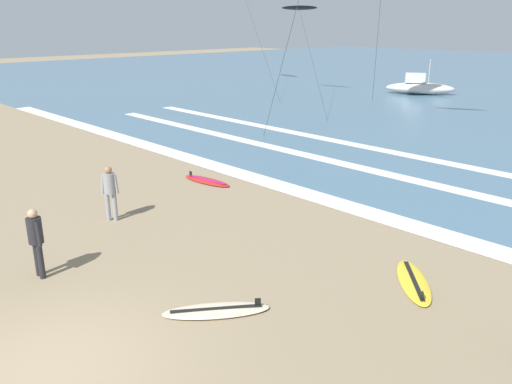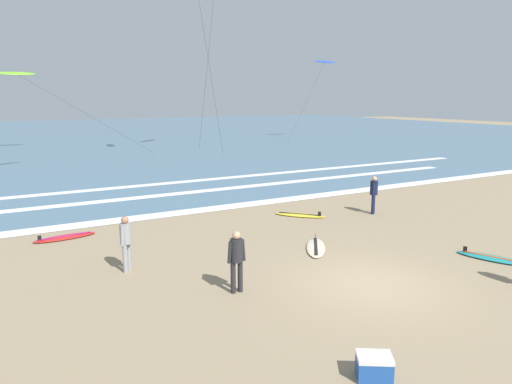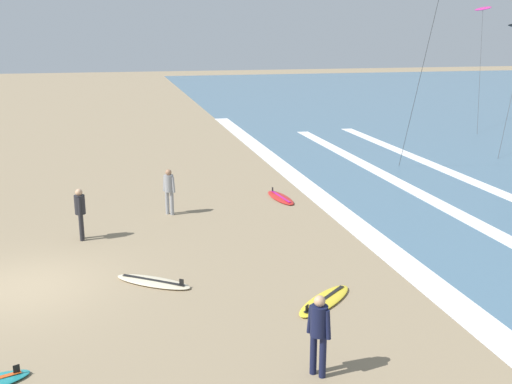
{
  "view_description": "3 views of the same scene",
  "coord_description": "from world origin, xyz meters",
  "px_view_note": "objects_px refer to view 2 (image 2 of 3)",
  "views": [
    {
      "loc": [
        7.41,
        -2.37,
        5.39
      ],
      "look_at": [
        0.28,
        4.42,
        2.14
      ],
      "focal_mm": 36.1,
      "sensor_mm": 36.0,
      "label": 1
    },
    {
      "loc": [
        -8.55,
        -8.9,
        4.86
      ],
      "look_at": [
        -1.15,
        4.15,
        1.87
      ],
      "focal_mm": 33.66,
      "sensor_mm": 36.0,
      "label": 2
    },
    {
      "loc": [
        14.99,
        2.39,
        6.21
      ],
      "look_at": [
        0.8,
        5.73,
        2.31
      ],
      "focal_mm": 42.77,
      "sensor_mm": 36.0,
      "label": 3
    }
  ],
  "objects_px": {
    "surfer_foreground_main": "(237,256)",
    "surfer_mid_group": "(126,239)",
    "surfboard_near_water": "(316,247)",
    "surfboard_right_spare": "(65,237)",
    "cooler_box": "(374,367)",
    "kite_lime_distant_low": "(17,74)",
    "surfer_right_near": "(374,191)",
    "surfboard_left_pile": "(300,215)",
    "kite_blue_high_left": "(325,62)",
    "surfboard_foreground_flat": "(493,258)"
  },
  "relations": [
    {
      "from": "surfboard_left_pile",
      "to": "kite_blue_high_left",
      "type": "relative_size",
      "value": 0.21
    },
    {
      "from": "surfboard_left_pile",
      "to": "surfboard_foreground_flat",
      "type": "height_order",
      "value": "same"
    },
    {
      "from": "kite_blue_high_left",
      "to": "cooler_box",
      "type": "relative_size",
      "value": 12.63
    },
    {
      "from": "surfer_foreground_main",
      "to": "surfboard_near_water",
      "type": "bearing_deg",
      "value": 25.9
    },
    {
      "from": "surfboard_left_pile",
      "to": "surfboard_right_spare",
      "type": "height_order",
      "value": "same"
    },
    {
      "from": "surfboard_near_water",
      "to": "cooler_box",
      "type": "relative_size",
      "value": 2.72
    },
    {
      "from": "surfboard_left_pile",
      "to": "surfboard_foreground_flat",
      "type": "relative_size",
      "value": 0.9
    },
    {
      "from": "surfboard_right_spare",
      "to": "kite_lime_distant_low",
      "type": "bearing_deg",
      "value": 88.24
    },
    {
      "from": "surfboard_left_pile",
      "to": "surfboard_near_water",
      "type": "relative_size",
      "value": 0.96
    },
    {
      "from": "surfer_foreground_main",
      "to": "kite_blue_high_left",
      "type": "height_order",
      "value": "kite_blue_high_left"
    },
    {
      "from": "surfboard_left_pile",
      "to": "surfer_foreground_main",
      "type": "bearing_deg",
      "value": -135.9
    },
    {
      "from": "surfer_foreground_main",
      "to": "surfer_mid_group",
      "type": "relative_size",
      "value": 1.0
    },
    {
      "from": "surfboard_near_water",
      "to": "surfer_right_near",
      "type": "bearing_deg",
      "value": 28.29
    },
    {
      "from": "surfer_foreground_main",
      "to": "kite_lime_distant_low",
      "type": "xyz_separation_m",
      "value": [
        -2.13,
        38.0,
        5.86
      ]
    },
    {
      "from": "surfer_foreground_main",
      "to": "kite_lime_distant_low",
      "type": "bearing_deg",
      "value": 93.2
    },
    {
      "from": "surfboard_right_spare",
      "to": "kite_lime_distant_low",
      "type": "relative_size",
      "value": 0.19
    },
    {
      "from": "kite_blue_high_left",
      "to": "kite_lime_distant_low",
      "type": "xyz_separation_m",
      "value": [
        -31.62,
        2.9,
        -1.89
      ]
    },
    {
      "from": "kite_lime_distant_low",
      "to": "cooler_box",
      "type": "relative_size",
      "value": 15.26
    },
    {
      "from": "surfer_foreground_main",
      "to": "surfer_mid_group",
      "type": "distance_m",
      "value": 3.49
    },
    {
      "from": "surfer_right_near",
      "to": "surfboard_right_spare",
      "type": "distance_m",
      "value": 12.21
    },
    {
      "from": "kite_blue_high_left",
      "to": "surfboard_right_spare",
      "type": "bearing_deg",
      "value": -139.34
    },
    {
      "from": "surfboard_near_water",
      "to": "surfboard_right_spare",
      "type": "distance_m",
      "value": 8.7
    },
    {
      "from": "surfer_right_near",
      "to": "surfer_mid_group",
      "type": "bearing_deg",
      "value": -171.14
    },
    {
      "from": "surfboard_left_pile",
      "to": "kite_lime_distant_low",
      "type": "xyz_separation_m",
      "value": [
        -8.02,
        32.28,
        6.77
      ]
    },
    {
      "from": "surfer_right_near",
      "to": "surfboard_left_pile",
      "type": "xyz_separation_m",
      "value": [
        -2.92,
        1.17,
        -0.91
      ]
    },
    {
      "from": "surfboard_right_spare",
      "to": "kite_lime_distant_low",
      "type": "height_order",
      "value": "kite_lime_distant_low"
    },
    {
      "from": "surfboard_near_water",
      "to": "kite_lime_distant_low",
      "type": "relative_size",
      "value": 0.18
    },
    {
      "from": "surfer_right_near",
      "to": "kite_blue_high_left",
      "type": "relative_size",
      "value": 0.17
    },
    {
      "from": "surfboard_left_pile",
      "to": "kite_blue_high_left",
      "type": "bearing_deg",
      "value": 51.23
    },
    {
      "from": "surfboard_left_pile",
      "to": "surfboard_near_water",
      "type": "bearing_deg",
      "value": -117.96
    },
    {
      "from": "surfer_foreground_main",
      "to": "surfer_right_near",
      "type": "xyz_separation_m",
      "value": [
        8.82,
        4.55,
        0.0
      ]
    },
    {
      "from": "surfboard_near_water",
      "to": "cooler_box",
      "type": "distance_m",
      "value": 7.31
    },
    {
      "from": "surfboard_near_water",
      "to": "cooler_box",
      "type": "bearing_deg",
      "value": -118.59
    },
    {
      "from": "surfboard_foreground_flat",
      "to": "cooler_box",
      "type": "xyz_separation_m",
      "value": [
        -7.54,
        -2.9,
        0.18
      ]
    },
    {
      "from": "surfer_mid_group",
      "to": "surfboard_near_water",
      "type": "bearing_deg",
      "value": -9.52
    },
    {
      "from": "surfer_mid_group",
      "to": "cooler_box",
      "type": "height_order",
      "value": "surfer_mid_group"
    },
    {
      "from": "surfboard_left_pile",
      "to": "surfboard_foreground_flat",
      "type": "xyz_separation_m",
      "value": [
        2.0,
        -7.36,
        0.0
      ]
    },
    {
      "from": "cooler_box",
      "to": "kite_blue_high_left",
      "type": "bearing_deg",
      "value": 53.68
    },
    {
      "from": "surfboard_right_spare",
      "to": "kite_lime_distant_low",
      "type": "xyz_separation_m",
      "value": [
        0.95,
        30.87,
        6.77
      ]
    },
    {
      "from": "surfer_mid_group",
      "to": "kite_blue_high_left",
      "type": "relative_size",
      "value": 0.17
    },
    {
      "from": "surfboard_foreground_flat",
      "to": "kite_blue_high_left",
      "type": "bearing_deg",
      "value": 59.55
    },
    {
      "from": "surfer_right_near",
      "to": "surfboard_near_water",
      "type": "height_order",
      "value": "surfer_right_near"
    },
    {
      "from": "surfer_foreground_main",
      "to": "surfer_mid_group",
      "type": "bearing_deg",
      "value": 125.15
    },
    {
      "from": "surfboard_right_spare",
      "to": "kite_blue_high_left",
      "type": "height_order",
      "value": "kite_blue_high_left"
    },
    {
      "from": "surfer_foreground_main",
      "to": "cooler_box",
      "type": "relative_size",
      "value": 2.11
    },
    {
      "from": "surfboard_right_spare",
      "to": "surfboard_foreground_flat",
      "type": "relative_size",
      "value": 0.99
    },
    {
      "from": "surfer_foreground_main",
      "to": "surfboard_right_spare",
      "type": "bearing_deg",
      "value": 113.32
    },
    {
      "from": "surfboard_near_water",
      "to": "kite_lime_distant_low",
      "type": "xyz_separation_m",
      "value": [
        -5.98,
        36.13,
        6.77
      ]
    },
    {
      "from": "surfer_right_near",
      "to": "cooler_box",
      "type": "relative_size",
      "value": 2.11
    },
    {
      "from": "surfer_foreground_main",
      "to": "surfboard_near_water",
      "type": "xyz_separation_m",
      "value": [
        3.86,
        1.87,
        -0.91
      ]
    }
  ]
}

